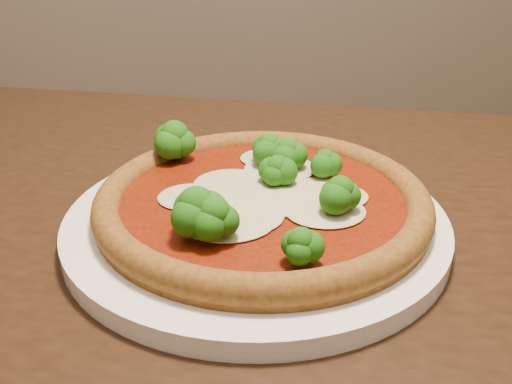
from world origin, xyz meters
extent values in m
cube|color=black|center=(-0.13, 0.25, 0.73)|extent=(1.42, 1.06, 0.04)
cylinder|color=black|center=(-0.59, 0.72, 0.35)|extent=(0.06, 0.06, 0.71)
cylinder|color=white|center=(-0.20, 0.24, 0.76)|extent=(0.35, 0.35, 0.02)
cylinder|color=brown|center=(-0.19, 0.24, 0.77)|extent=(0.30, 0.30, 0.01)
torus|color=brown|center=(-0.19, 0.24, 0.78)|extent=(0.31, 0.31, 0.03)
cylinder|color=maroon|center=(-0.19, 0.24, 0.78)|extent=(0.26, 0.26, 0.00)
ellipsoid|color=beige|center=(-0.23, 0.20, 0.78)|extent=(0.08, 0.07, 0.01)
ellipsoid|color=beige|center=(-0.14, 0.20, 0.78)|extent=(0.07, 0.06, 0.01)
ellipsoid|color=beige|center=(-0.14, 0.24, 0.78)|extent=(0.07, 0.06, 0.01)
ellipsoid|color=beige|center=(-0.22, 0.27, 0.78)|extent=(0.07, 0.06, 0.01)
ellipsoid|color=beige|center=(-0.26, 0.25, 0.78)|extent=(0.06, 0.05, 0.00)
ellipsoid|color=beige|center=(-0.18, 0.33, 0.78)|extent=(0.05, 0.05, 0.00)
ellipsoid|color=beige|center=(-0.17, 0.30, 0.78)|extent=(0.07, 0.07, 0.01)
ellipsoid|color=beige|center=(-0.19, 0.24, 0.78)|extent=(0.10, 0.09, 0.01)
ellipsoid|color=beige|center=(-0.13, 0.23, 0.78)|extent=(0.06, 0.05, 0.00)
ellipsoid|color=beige|center=(-0.21, 0.20, 0.78)|extent=(0.07, 0.06, 0.01)
ellipsoid|color=#278315|center=(-0.24, 0.17, 0.81)|extent=(0.05, 0.05, 0.04)
ellipsoid|color=#278315|center=(-0.25, 0.18, 0.81)|extent=(0.05, 0.05, 0.04)
ellipsoid|color=#278315|center=(-0.18, 0.13, 0.80)|extent=(0.04, 0.04, 0.03)
ellipsoid|color=#278315|center=(-0.13, 0.27, 0.80)|extent=(0.03, 0.03, 0.03)
ellipsoid|color=#278315|center=(-0.18, 0.31, 0.80)|extent=(0.04, 0.04, 0.03)
ellipsoid|color=#278315|center=(-0.13, 0.20, 0.80)|extent=(0.04, 0.04, 0.03)
ellipsoid|color=#278315|center=(-0.27, 0.34, 0.81)|extent=(0.05, 0.05, 0.04)
ellipsoid|color=#278315|center=(-0.16, 0.29, 0.80)|extent=(0.04, 0.04, 0.03)
ellipsoid|color=#278315|center=(-0.18, 0.26, 0.80)|extent=(0.04, 0.04, 0.03)
camera|label=1|loc=(-0.25, -0.22, 1.02)|focal=40.00mm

